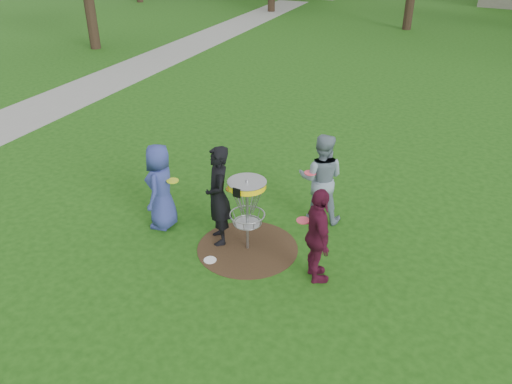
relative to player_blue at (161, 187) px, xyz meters
The scene contains 10 objects.
ground 1.97m from the player_blue, ahead, with size 100.00×100.00×0.00m, color #19470F.
dirt_patch 1.97m from the player_blue, ahead, with size 1.80×1.80×0.01m, color #47331E.
concrete_path 11.59m from the player_blue, 135.32° to the left, with size 2.20×40.00×0.02m, color #9E9E99.
player_blue is the anchor object (origin of this frame).
player_black 1.22m from the player_blue, ahead, with size 0.67×0.44×1.84m, color black.
player_grey 2.98m from the player_blue, 34.11° to the left, with size 0.86×0.67×1.77m, color gray.
player_maroon 3.17m from the player_blue, ahead, with size 0.96×0.40×1.63m, color #52122A.
disc_on_grass 1.71m from the player_blue, 19.99° to the right, with size 0.22×0.22×0.02m, color white.
disc_golf_basket 1.80m from the player_blue, ahead, with size 0.66×0.67×1.38m.
held_discs 1.81m from the player_blue, 12.36° to the left, with size 2.83×1.65×0.15m.
Camera 1 is at (3.79, -6.26, 5.15)m, focal length 35.00 mm.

